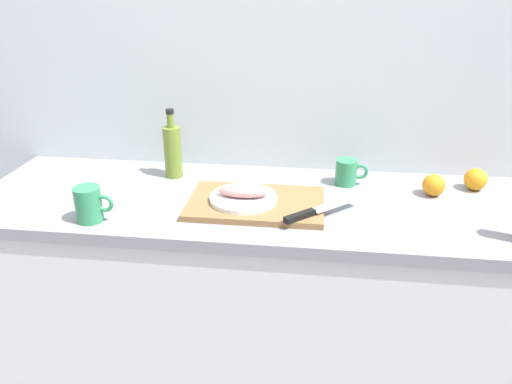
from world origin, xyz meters
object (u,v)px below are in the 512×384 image
Objects in this scene: chef_knife at (313,211)px; coffee_mug_1 at (89,204)px; olive_oil_bottle at (173,150)px; orange_0 at (434,185)px; coffee_mug_0 at (347,172)px; fish_fillet at (243,191)px; white_plate at (243,198)px; cutting_board at (256,203)px.

coffee_mug_1 is (-0.67, -0.09, 0.03)m from chef_knife.
chef_knife is at bearing -29.28° from olive_oil_bottle.
coffee_mug_0 is at bearing 168.09° from orange_0.
fish_fillet is 1.42× the size of coffee_mug_0.
fish_fillet is at bearing 120.70° from chef_knife.
white_plate is at bearing -90.00° from fish_fillet.
white_plate is 0.41m from coffee_mug_0.
cutting_board is 0.41m from olive_oil_bottle.
olive_oil_bottle reaches higher than white_plate.
orange_0 reaches higher than cutting_board.
coffee_mug_1 is (-0.45, -0.16, 0.00)m from fish_fillet.
fish_fillet is at bearing -146.71° from coffee_mug_0.
cutting_board is 1.71× the size of olive_oil_bottle.
coffee_mug_1 reaches higher than coffee_mug_0.
chef_knife is at bearing -21.94° from cutting_board.
orange_0 is at bearing -3.61° from olive_oil_bottle.
olive_oil_bottle reaches higher than cutting_board.
white_plate is 1.89× the size of coffee_mug_0.
orange_0 is (1.07, 0.32, -0.02)m from coffee_mug_1.
olive_oil_bottle is at bearing 147.03° from cutting_board.
coffee_mug_1 reaches higher than fish_fillet.
cutting_board is 0.61m from orange_0.
fish_fillet is 1.37× the size of coffee_mug_1.
cutting_board is at bearing -164.89° from orange_0.
coffee_mug_0 reaches higher than fish_fillet.
coffee_mug_0 is (0.11, 0.29, 0.02)m from chef_knife.
olive_oil_bottle is (-0.52, 0.29, 0.07)m from chef_knife.
coffee_mug_1 is (-0.45, -0.16, 0.03)m from white_plate.
orange_0 is at bearing 16.58° from coffee_mug_1.
fish_fillet reaches higher than white_plate.
chef_knife is 0.31m from coffee_mug_0.
olive_oil_bottle is at bearing 108.74° from chef_knife.
orange_0 is (0.92, -0.06, -0.06)m from olive_oil_bottle.
olive_oil_bottle reaches higher than orange_0.
chef_knife is at bearing -17.32° from white_plate.
chef_knife is at bearing -111.10° from coffee_mug_0.
fish_fillet reaches higher than cutting_board.
coffee_mug_0 is at bearing 33.29° from white_plate.
fish_fillet is 0.47m from coffee_mug_1.
orange_0 is at bearing -11.91° from coffee_mug_0.
cutting_board is 1.86× the size of chef_knife.
orange_0 is at bearing 14.53° from white_plate.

